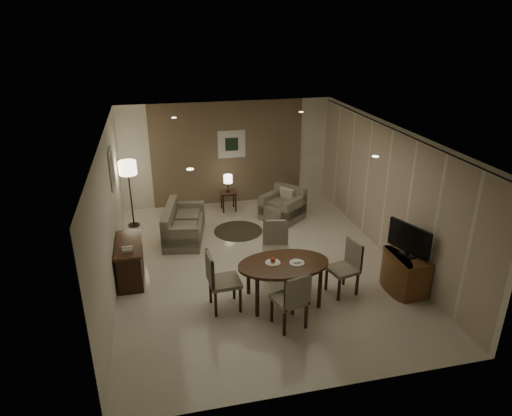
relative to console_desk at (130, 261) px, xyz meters
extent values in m
cube|color=beige|center=(2.49, 0.00, -0.38)|extent=(5.50, 7.00, 0.00)
cube|color=white|center=(2.49, 0.00, 2.33)|extent=(5.50, 7.00, 0.00)
cube|color=brown|center=(2.49, 3.50, 0.98)|extent=(5.50, 0.00, 2.70)
cube|color=white|center=(-0.26, 0.00, 0.98)|extent=(0.00, 7.00, 2.70)
cube|color=white|center=(5.24, 0.00, 0.98)|extent=(0.00, 7.00, 2.70)
cube|color=brown|center=(2.49, 3.48, 0.98)|extent=(3.96, 0.03, 2.70)
cylinder|color=black|center=(5.17, 0.00, 2.27)|extent=(0.03, 6.80, 0.03)
cube|color=silver|center=(2.59, 3.46, 1.23)|extent=(0.72, 0.03, 0.72)
cube|color=black|center=(2.59, 3.44, 1.23)|extent=(0.34, 0.01, 0.34)
cube|color=silver|center=(-0.23, 1.20, 1.48)|extent=(0.03, 0.60, 0.80)
cube|color=gray|center=(-0.21, 1.20, 1.48)|extent=(0.01, 0.46, 0.64)
cylinder|color=white|center=(1.09, -1.80, 2.31)|extent=(0.10, 0.10, 0.01)
cylinder|color=white|center=(3.89, -1.80, 2.31)|extent=(0.10, 0.10, 0.01)
cylinder|color=white|center=(1.09, 1.80, 2.31)|extent=(0.10, 0.10, 0.01)
cylinder|color=white|center=(3.89, 1.80, 2.31)|extent=(0.10, 0.10, 0.01)
cylinder|color=white|center=(2.44, -1.30, 0.38)|extent=(0.26, 0.26, 0.02)
cylinder|color=white|center=(2.84, -1.40, 0.38)|extent=(0.26, 0.26, 0.02)
sphere|color=#B53614|center=(2.44, -1.30, 0.43)|extent=(0.09, 0.09, 0.09)
cube|color=white|center=(2.84, -1.40, 0.40)|extent=(0.12, 0.08, 0.03)
cylinder|color=#463E27|center=(2.38, 1.60, -0.37)|extent=(1.13, 1.13, 0.01)
camera|label=1|loc=(0.63, -7.90, 4.26)|focal=32.00mm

